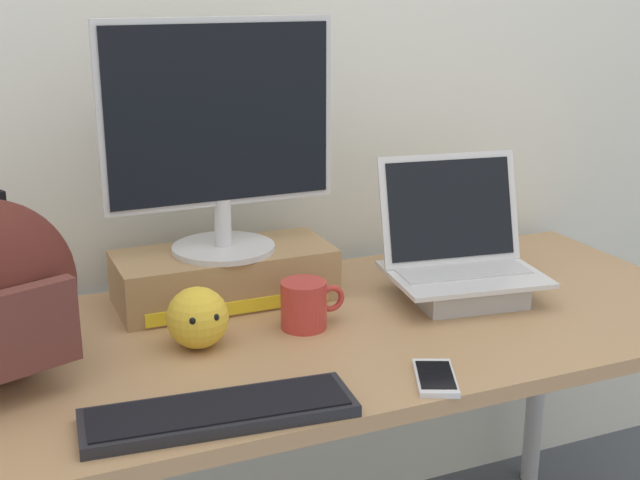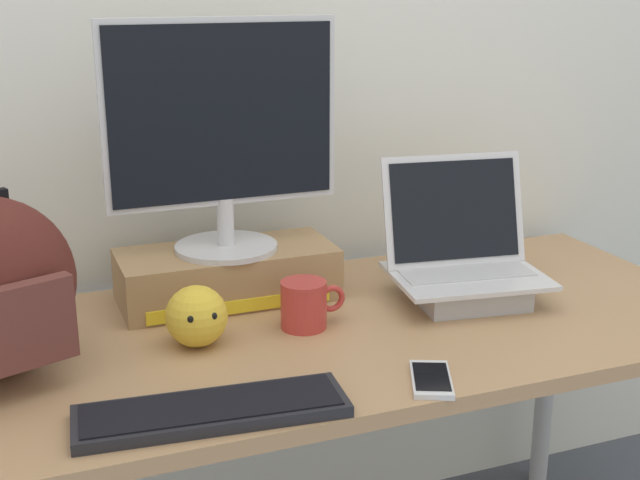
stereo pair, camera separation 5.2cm
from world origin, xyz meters
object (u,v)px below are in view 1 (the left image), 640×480
at_px(plush_toy, 197,317).
at_px(cell_phone, 435,377).
at_px(toner_box_yellow, 225,275).
at_px(desktop_monitor, 220,134).
at_px(external_keyboard, 219,412).
at_px(open_laptop, 461,270).
at_px(coffee_mug, 305,305).

bearing_deg(plush_toy, cell_phone, -41.86).
distance_m(toner_box_yellow, desktop_monitor, 0.31).
height_order(external_keyboard, cell_phone, external_keyboard).
height_order(toner_box_yellow, desktop_monitor, desktop_monitor).
distance_m(open_laptop, cell_phone, 0.43).
xyz_separation_m(toner_box_yellow, desktop_monitor, (0.00, -0.00, 0.31)).
height_order(coffee_mug, cell_phone, coffee_mug).
height_order(toner_box_yellow, plush_toy, plush_toy).
bearing_deg(open_laptop, external_keyboard, -145.72).
bearing_deg(desktop_monitor, open_laptop, -21.33).
xyz_separation_m(coffee_mug, plush_toy, (-0.22, -0.00, 0.01)).
distance_m(coffee_mug, cell_phone, 0.33).
distance_m(external_keyboard, coffee_mug, 0.39).
xyz_separation_m(coffee_mug, cell_phone, (0.12, -0.31, -0.04)).
relative_size(toner_box_yellow, plush_toy, 3.92).
xyz_separation_m(desktop_monitor, open_laptop, (0.48, -0.18, -0.30)).
bearing_deg(cell_phone, open_laptop, 76.05).
bearing_deg(cell_phone, desktop_monitor, 136.77).
distance_m(toner_box_yellow, cell_phone, 0.56).
height_order(toner_box_yellow, coffee_mug, toner_box_yellow).
relative_size(desktop_monitor, coffee_mug, 3.66).
bearing_deg(external_keyboard, desktop_monitor, 77.21).
relative_size(toner_box_yellow, external_keyboard, 1.04).
distance_m(toner_box_yellow, plush_toy, 0.24).
relative_size(toner_box_yellow, coffee_mug, 3.44).
bearing_deg(open_laptop, cell_phone, -119.80).
relative_size(desktop_monitor, open_laptop, 1.39).
bearing_deg(plush_toy, desktop_monitor, 60.74).
height_order(toner_box_yellow, external_keyboard, toner_box_yellow).
bearing_deg(desktop_monitor, cell_phone, -67.70).
relative_size(toner_box_yellow, desktop_monitor, 0.94).
distance_m(toner_box_yellow, coffee_mug, 0.23).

